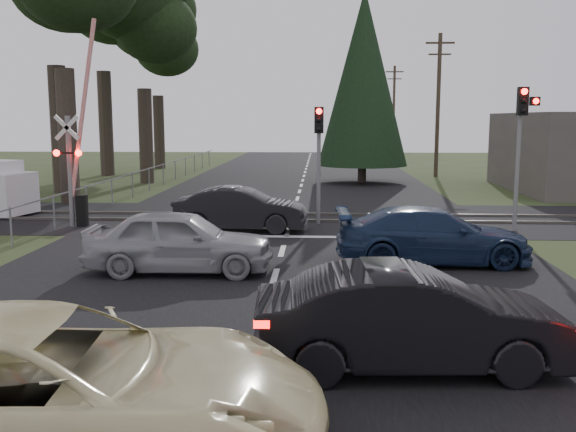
# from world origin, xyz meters

# --- Properties ---
(ground) EXTENTS (120.00, 120.00, 0.00)m
(ground) POSITION_xyz_m (0.00, 0.00, 0.00)
(ground) COLOR #2E3B1B
(ground) RESTS_ON ground
(road) EXTENTS (14.00, 100.00, 0.01)m
(road) POSITION_xyz_m (0.00, 10.00, 0.01)
(road) COLOR black
(road) RESTS_ON ground
(rail_corridor) EXTENTS (120.00, 8.00, 0.01)m
(rail_corridor) POSITION_xyz_m (0.00, 12.00, 0.01)
(rail_corridor) COLOR black
(rail_corridor) RESTS_ON ground
(stop_line) EXTENTS (13.00, 0.35, 0.00)m
(stop_line) POSITION_xyz_m (0.00, 8.20, 0.01)
(stop_line) COLOR silver
(stop_line) RESTS_ON ground
(rail_near) EXTENTS (120.00, 0.12, 0.10)m
(rail_near) POSITION_xyz_m (0.00, 11.20, 0.05)
(rail_near) COLOR #59544C
(rail_near) RESTS_ON ground
(rail_far) EXTENTS (120.00, 0.12, 0.10)m
(rail_far) POSITION_xyz_m (0.00, 12.80, 0.05)
(rail_far) COLOR #59544C
(rail_far) RESTS_ON ground
(crossing_signal) EXTENTS (1.62, 0.38, 6.96)m
(crossing_signal) POSITION_xyz_m (-7.27, 9.79, 2.06)
(crossing_signal) COLOR slate
(crossing_signal) RESTS_ON ground
(traffic_signal_right) EXTENTS (0.68, 0.48, 4.70)m
(traffic_signal_right) POSITION_xyz_m (7.55, 9.47, 3.31)
(traffic_signal_right) COLOR slate
(traffic_signal_right) RESTS_ON ground
(traffic_signal_center) EXTENTS (0.32, 0.48, 4.10)m
(traffic_signal_center) POSITION_xyz_m (1.00, 10.68, 2.81)
(traffic_signal_center) COLOR slate
(traffic_signal_center) RESTS_ON ground
(utility_pole_mid) EXTENTS (1.80, 0.26, 9.00)m
(utility_pole_mid) POSITION_xyz_m (8.50, 30.00, 4.73)
(utility_pole_mid) COLOR #4C3D2D
(utility_pole_mid) RESTS_ON ground
(utility_pole_far) EXTENTS (1.80, 0.26, 9.00)m
(utility_pole_far) POSITION_xyz_m (8.50, 55.00, 4.73)
(utility_pole_far) COLOR #4C3D2D
(utility_pole_far) RESTS_ON ground
(euc_tree_c) EXTENTS (6.00, 6.00, 13.20)m
(euc_tree_c) POSITION_xyz_m (-9.00, 25.00, 9.51)
(euc_tree_c) COLOR #473D33
(euc_tree_c) RESTS_ON ground
(euc_tree_e) EXTENTS (6.00, 6.00, 13.20)m
(euc_tree_e) POSITION_xyz_m (-11.00, 36.00, 9.51)
(euc_tree_e) COLOR #473D33
(euc_tree_e) RESTS_ON ground
(conifer_tree) EXTENTS (5.20, 5.20, 11.00)m
(conifer_tree) POSITION_xyz_m (3.50, 26.00, 5.99)
(conifer_tree) COLOR #473D33
(conifer_tree) RESTS_ON ground
(fence_left) EXTENTS (0.10, 36.00, 1.20)m
(fence_left) POSITION_xyz_m (-7.80, 22.50, 0.00)
(fence_left) COLOR slate
(fence_left) RESTS_ON ground
(cream_coupe) EXTENTS (6.26, 3.27, 1.68)m
(cream_coupe) POSITION_xyz_m (-1.86, -5.43, 0.84)
(cream_coupe) COLOR beige
(cream_coupe) RESTS_ON ground
(dark_hatchback) EXTENTS (4.73, 1.90, 1.53)m
(dark_hatchback) POSITION_xyz_m (2.42, -2.50, 0.77)
(dark_hatchback) COLOR black
(dark_hatchback) RESTS_ON ground
(silver_car) EXTENTS (4.55, 1.90, 1.54)m
(silver_car) POSITION_xyz_m (-2.33, 3.36, 0.77)
(silver_car) COLOR #93959A
(silver_car) RESTS_ON ground
(blue_sedan) EXTENTS (5.03, 2.19, 1.44)m
(blue_sedan) POSITION_xyz_m (3.96, 4.66, 0.72)
(blue_sedan) COLOR #162543
(blue_sedan) RESTS_ON ground
(dark_car_far) EXTENTS (4.45, 1.70, 1.45)m
(dark_car_far) POSITION_xyz_m (-1.57, 9.26, 0.72)
(dark_car_far) COLOR black
(dark_car_far) RESTS_ON ground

